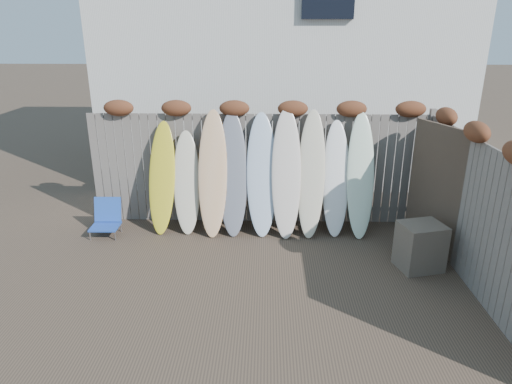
{
  "coord_description": "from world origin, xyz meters",
  "views": [
    {
      "loc": [
        0.17,
        -5.45,
        3.42
      ],
      "look_at": [
        0.0,
        1.2,
        1.0
      ],
      "focal_mm": 32.0,
      "sensor_mm": 36.0,
      "label": 1
    }
  ],
  "objects_px": {
    "beach_chair": "(107,218)",
    "wooden_crate": "(420,246)",
    "surfboard_0": "(162,178)",
    "lattice_panel": "(440,192)"
  },
  "relations": [
    {
      "from": "wooden_crate",
      "to": "lattice_panel",
      "type": "relative_size",
      "value": 0.35
    },
    {
      "from": "wooden_crate",
      "to": "lattice_panel",
      "type": "xyz_separation_m",
      "value": [
        0.4,
        0.54,
        0.67
      ]
    },
    {
      "from": "beach_chair",
      "to": "wooden_crate",
      "type": "distance_m",
      "value": 5.18
    },
    {
      "from": "wooden_crate",
      "to": "lattice_panel",
      "type": "distance_m",
      "value": 0.95
    },
    {
      "from": "surfboard_0",
      "to": "beach_chair",
      "type": "bearing_deg",
      "value": -160.41
    },
    {
      "from": "beach_chair",
      "to": "lattice_panel",
      "type": "relative_size",
      "value": 0.3
    },
    {
      "from": "beach_chair",
      "to": "wooden_crate",
      "type": "height_order",
      "value": "wooden_crate"
    },
    {
      "from": "surfboard_0",
      "to": "wooden_crate",
      "type": "bearing_deg",
      "value": -12.14
    },
    {
      "from": "wooden_crate",
      "to": "lattice_panel",
      "type": "bearing_deg",
      "value": 53.77
    },
    {
      "from": "beach_chair",
      "to": "lattice_panel",
      "type": "bearing_deg",
      "value": -5.72
    }
  ]
}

